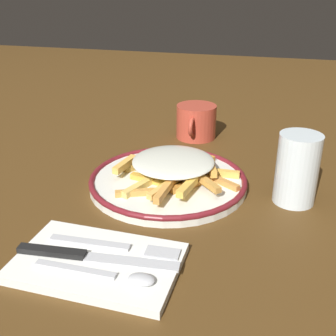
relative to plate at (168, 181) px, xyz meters
The scene contains 9 objects.
ground_plane 0.01m from the plate, ahead, with size 2.60×2.60×0.00m, color #4E3315.
plate is the anchor object (origin of this frame).
fries_heap 0.03m from the plate, 125.58° to the left, with size 0.22×0.22×0.04m.
napkin 0.24m from the plate, ahead, with size 0.13×0.21×0.01m, color white.
fork 0.21m from the plate, ahead, with size 0.02×0.18×0.01m.
knife 0.24m from the plate, 11.58° to the right, with size 0.03×0.21×0.01m.
spoon 0.27m from the plate, ahead, with size 0.02×0.15×0.01m.
water_glass 0.22m from the plate, 90.12° to the left, with size 0.07×0.07×0.11m, color silver.
coffee_mug 0.25m from the plate, behind, with size 0.11×0.09×0.07m.
Camera 1 is at (0.63, 0.17, 0.34)m, focal length 45.11 mm.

